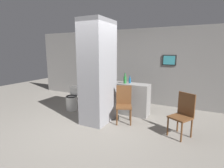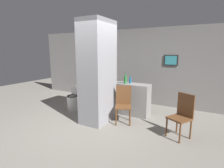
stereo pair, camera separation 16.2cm
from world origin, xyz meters
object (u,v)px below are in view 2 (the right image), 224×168
chair_near_pillar (123,103)px  bicycle (98,96)px  toilet (74,99)px  chair_by_doorway (182,114)px  bottle_tall (125,79)px

chair_near_pillar → bicycle: 1.48m
toilet → chair_by_doorway: size_ratio=0.75×
toilet → chair_near_pillar: bearing=-5.2°
chair_by_doorway → bicycle: size_ratio=0.54×
chair_by_doorway → bottle_tall: size_ratio=2.93×
bicycle → toilet: bearing=-134.7°
chair_near_pillar → chair_by_doorway: same height
toilet → chair_by_doorway: 3.30m
chair_near_pillar → chair_by_doorway: (1.45, -0.15, 0.00)m
toilet → bottle_tall: bearing=14.6°
bicycle → chair_near_pillar: bearing=-29.6°
toilet → bicycle: bicycle is taller
toilet → bicycle: bearing=45.3°
chair_near_pillar → bottle_tall: bottle_tall is taller
chair_near_pillar → bicycle: chair_near_pillar is taller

